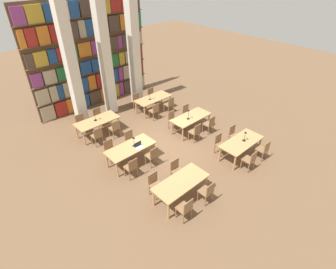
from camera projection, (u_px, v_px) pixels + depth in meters
name	position (u px, v px, depth m)	size (l,w,h in m)	color
ground_plane	(164.00, 145.00, 11.74)	(40.00, 40.00, 0.00)	brown
bookshelf_bank	(92.00, 57.00, 13.64)	(6.63, 0.35, 5.50)	brown
pillar_left	(71.00, 65.00, 11.66)	(0.49, 0.49, 6.00)	silver
pillar_center	(105.00, 56.00, 12.63)	(0.49, 0.49, 6.00)	silver
pillar_right	(134.00, 49.00, 13.60)	(0.49, 0.49, 6.00)	silver
reading_table_0	(181.00, 184.00, 8.77)	(1.97, 0.89, 0.77)	tan
chair_0	(185.00, 208.00, 8.14)	(0.42, 0.40, 0.90)	olive
chair_1	(155.00, 184.00, 9.03)	(0.42, 0.40, 0.90)	olive
chair_2	(207.00, 191.00, 8.73)	(0.42, 0.40, 0.90)	olive
chair_3	(177.00, 170.00, 9.61)	(0.42, 0.40, 0.90)	olive
reading_table_1	(241.00, 143.00, 10.68)	(1.97, 0.89, 0.77)	tan
chair_4	(250.00, 160.00, 10.10)	(0.42, 0.40, 0.90)	olive
chair_5	(220.00, 143.00, 10.98)	(0.42, 0.40, 0.90)	olive
chair_6	(263.00, 149.00, 10.65)	(0.42, 0.40, 0.90)	olive
chair_7	(234.00, 135.00, 11.53)	(0.42, 0.40, 0.90)	olive
desk_lamp_0	(245.00, 135.00, 10.51)	(0.14, 0.14, 0.44)	black
reading_table_2	(131.00, 149.00, 10.37)	(1.97, 0.89, 0.77)	tan
chair_8	(131.00, 167.00, 9.75)	(0.42, 0.40, 0.90)	olive
chair_9	(110.00, 150.00, 10.63)	(0.42, 0.40, 0.90)	olive
chair_10	(152.00, 155.00, 10.32)	(0.42, 0.40, 0.90)	olive
chair_11	(131.00, 140.00, 11.20)	(0.42, 0.40, 0.90)	olive
desk_lamp_1	(134.00, 140.00, 10.22)	(0.14, 0.14, 0.43)	black
laptop	(139.00, 146.00, 10.28)	(0.32, 0.22, 0.21)	silver
reading_table_3	(191.00, 118.00, 12.32)	(1.97, 0.89, 0.77)	tan
chair_12	(195.00, 132.00, 11.72)	(0.42, 0.40, 0.90)	olive
chair_13	(173.00, 119.00, 12.60)	(0.42, 0.40, 0.90)	olive
chair_14	(209.00, 124.00, 12.27)	(0.42, 0.40, 0.90)	olive
chair_15	(187.00, 113.00, 13.16)	(0.42, 0.40, 0.90)	olive
desk_lamp_2	(189.00, 113.00, 11.92)	(0.14, 0.14, 0.50)	black
reading_table_4	(97.00, 122.00, 12.05)	(1.97, 0.89, 0.77)	tan
chair_16	(97.00, 136.00, 11.46)	(0.42, 0.40, 0.90)	olive
chair_17	(81.00, 123.00, 12.35)	(0.42, 0.40, 0.90)	olive
chair_18	(115.00, 128.00, 11.98)	(0.42, 0.40, 0.90)	olive
chair_19	(99.00, 116.00, 12.86)	(0.42, 0.40, 0.90)	olive
desk_lamp_3	(94.00, 114.00, 11.81)	(0.14, 0.14, 0.50)	black
reading_table_5	(153.00, 99.00, 13.97)	(1.97, 0.89, 0.77)	tan
chair_20	(155.00, 111.00, 13.33)	(0.42, 0.40, 0.90)	olive
chair_21	(137.00, 101.00, 14.22)	(0.42, 0.40, 0.90)	olive
chair_22	(169.00, 104.00, 13.92)	(0.42, 0.40, 0.90)	olive
chair_23	(152.00, 95.00, 14.80)	(0.42, 0.40, 0.90)	olive
desk_lamp_4	(150.00, 94.00, 13.58)	(0.14, 0.14, 0.50)	black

